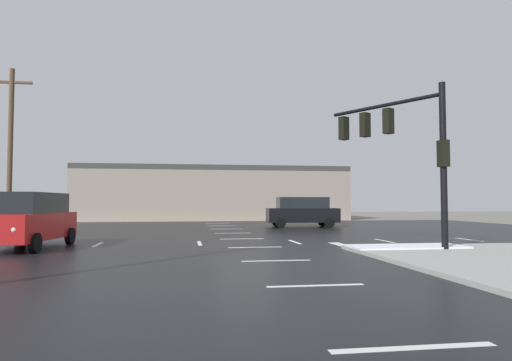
{
  "coord_description": "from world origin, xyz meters",
  "views": [
    {
      "loc": [
        -2.61,
        -19.02,
        1.69
      ],
      "look_at": [
        1.45,
        7.15,
        2.96
      ],
      "focal_mm": 32.28,
      "sensor_mm": 36.0,
      "label": 1
    }
  ],
  "objects_px": {
    "suv_black": "(302,211)",
    "suv_red": "(27,219)",
    "utility_pole_far": "(10,146)",
    "traffic_signal_mast": "(401,138)"
  },
  "relations": [
    {
      "from": "suv_black",
      "to": "suv_red",
      "type": "relative_size",
      "value": 0.99
    },
    {
      "from": "suv_red",
      "to": "utility_pole_far",
      "type": "bearing_deg",
      "value": -151.33
    },
    {
      "from": "suv_black",
      "to": "utility_pole_far",
      "type": "xyz_separation_m",
      "value": [
        -17.81,
        -2.54,
        3.83
      ]
    },
    {
      "from": "utility_pole_far",
      "to": "suv_black",
      "type": "bearing_deg",
      "value": 8.1
    },
    {
      "from": "suv_black",
      "to": "suv_red",
      "type": "distance_m",
      "value": 18.54
    },
    {
      "from": "traffic_signal_mast",
      "to": "suv_black",
      "type": "distance_m",
      "value": 15.12
    },
    {
      "from": "suv_red",
      "to": "utility_pole_far",
      "type": "relative_size",
      "value": 0.53
    },
    {
      "from": "utility_pole_far",
      "to": "suv_red",
      "type": "bearing_deg",
      "value": -67.32
    },
    {
      "from": "suv_red",
      "to": "utility_pole_far",
      "type": "height_order",
      "value": "utility_pole_far"
    },
    {
      "from": "suv_black",
      "to": "utility_pole_far",
      "type": "distance_m",
      "value": 18.39
    }
  ]
}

